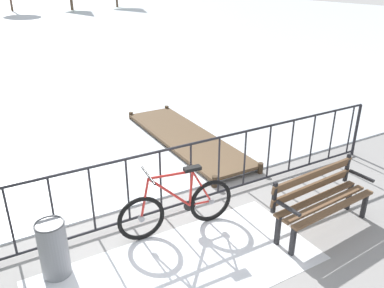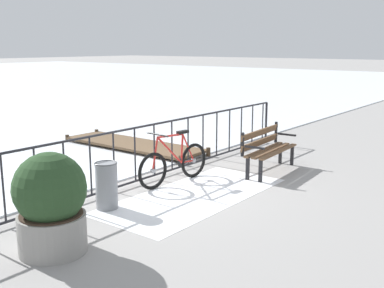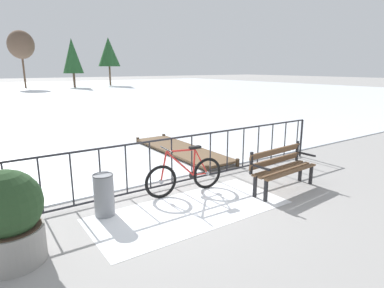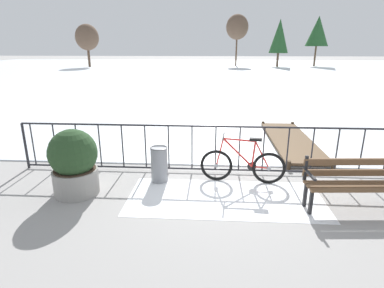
{
  "view_description": "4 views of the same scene",
  "coord_description": "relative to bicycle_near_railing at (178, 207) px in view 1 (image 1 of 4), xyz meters",
  "views": [
    {
      "loc": [
        -1.82,
        -4.52,
        3.34
      ],
      "look_at": [
        0.9,
        0.21,
        0.94
      ],
      "focal_mm": 36.32,
      "sensor_mm": 36.0,
      "label": 1
    },
    {
      "loc": [
        -6.05,
        -5.79,
        2.47
      ],
      "look_at": [
        1.12,
        -0.22,
        0.56
      ],
      "focal_mm": 43.91,
      "sensor_mm": 36.0,
      "label": 2
    },
    {
      "loc": [
        -3.08,
        -5.6,
        2.48
      ],
      "look_at": [
        0.66,
        -0.15,
        0.91
      ],
      "focal_mm": 30.34,
      "sensor_mm": 36.0,
      "label": 3
    },
    {
      "loc": [
        -0.35,
        -6.38,
        2.67
      ],
      "look_at": [
        -0.76,
        -0.08,
        0.68
      ],
      "focal_mm": 29.2,
      "sensor_mm": 36.0,
      "label": 4
    }
  ],
  "objects": [
    {
      "name": "bicycle_near_railing",
      "position": [
        0.0,
        0.0,
        0.0
      ],
      "size": [
        1.71,
        0.52,
        0.97
      ],
      "color": "black",
      "rests_on": "ground"
    },
    {
      "name": "wooden_dock",
      "position": [
        1.6,
        2.66,
        -0.25
      ],
      "size": [
        1.1,
        3.91,
        0.2
      ],
      "color": "brown",
      "rests_on": "ground"
    },
    {
      "name": "park_bench",
      "position": [
        1.75,
        -0.94,
        0.14
      ],
      "size": [
        1.63,
        0.59,
        0.89
      ],
      "color": "brown",
      "rests_on": "ground"
    },
    {
      "name": "trash_bin",
      "position": [
        -1.69,
        -0.06,
        0.0
      ],
      "size": [
        0.35,
        0.35,
        0.73
      ],
      "color": "gray",
      "rests_on": "ground"
    },
    {
      "name": "ground_plane",
      "position": [
        -0.29,
        0.45,
        -0.37
      ],
      "size": [
        160.0,
        160.0,
        0.0
      ],
      "primitive_type": "plane",
      "color": "gray"
    },
    {
      "name": "snow_patch",
      "position": [
        -0.37,
        -0.75,
        -0.36
      ],
      "size": [
        3.55,
        1.56,
        0.01
      ],
      "primitive_type": "cube",
      "color": "white",
      "rests_on": "ground"
    },
    {
      "name": "railing_fence",
      "position": [
        -0.29,
        0.45,
        0.19
      ],
      "size": [
        9.06,
        0.06,
        1.07
      ],
      "color": "#232328",
      "rests_on": "ground"
    }
  ]
}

